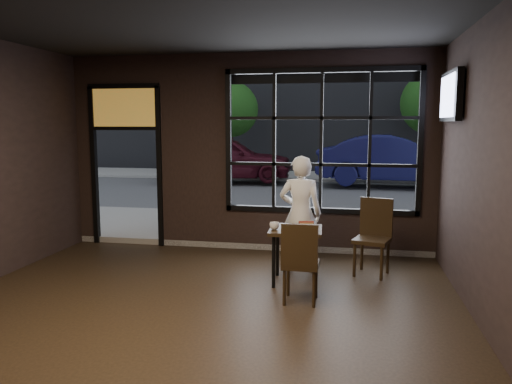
% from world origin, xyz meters
% --- Properties ---
extents(floor, '(6.00, 7.00, 0.02)m').
position_xyz_m(floor, '(0.00, 0.00, -0.01)').
color(floor, black).
rests_on(floor, ground).
extents(window_frame, '(3.06, 0.12, 2.28)m').
position_xyz_m(window_frame, '(1.20, 3.50, 1.80)').
color(window_frame, black).
rests_on(window_frame, ground).
extents(stained_transom, '(1.20, 0.06, 0.70)m').
position_xyz_m(stained_transom, '(-2.10, 3.50, 2.35)').
color(stained_transom, orange).
rests_on(stained_transom, ground).
extents(street_asphalt, '(60.00, 41.00, 0.04)m').
position_xyz_m(street_asphalt, '(0.00, 24.00, -0.02)').
color(street_asphalt, '#545456').
rests_on(street_asphalt, ground).
extents(building_across, '(28.00, 12.00, 15.00)m').
position_xyz_m(building_across, '(0.00, 23.00, 7.50)').
color(building_across, '#5B5956').
rests_on(building_across, ground).
extents(cafe_table, '(0.71, 0.71, 0.73)m').
position_xyz_m(cafe_table, '(0.98, 1.91, 0.36)').
color(cafe_table, black).
rests_on(cafe_table, floor).
extents(chair_near, '(0.42, 0.42, 0.96)m').
position_xyz_m(chair_near, '(1.12, 1.21, 0.48)').
color(chair_near, black).
rests_on(chair_near, floor).
extents(chair_window, '(0.57, 0.57, 1.05)m').
position_xyz_m(chair_window, '(1.98, 2.43, 0.53)').
color(chair_window, black).
rests_on(chair_window, floor).
extents(man, '(0.60, 0.40, 1.64)m').
position_xyz_m(man, '(0.99, 2.47, 0.82)').
color(man, white).
rests_on(man, floor).
extents(hotdog, '(0.21, 0.12, 0.06)m').
position_xyz_m(hotdog, '(1.10, 2.07, 0.76)').
color(hotdog, tan).
rests_on(hotdog, cafe_table).
extents(cup, '(0.15, 0.15, 0.10)m').
position_xyz_m(cup, '(0.72, 1.78, 0.77)').
color(cup, silver).
rests_on(cup, cafe_table).
extents(tv, '(0.13, 1.11, 0.65)m').
position_xyz_m(tv, '(2.93, 2.52, 2.43)').
color(tv, black).
rests_on(tv, wall_right).
extents(navy_car, '(4.98, 1.88, 1.62)m').
position_xyz_m(navy_car, '(3.04, 12.29, 0.91)').
color(navy_car, '#11123F').
rests_on(navy_car, street_asphalt).
extents(maroon_car, '(4.80, 2.55, 1.55)m').
position_xyz_m(maroon_car, '(-2.62, 12.46, 0.88)').
color(maroon_car, '#410E1A').
rests_on(maroon_car, street_asphalt).
extents(tree_left, '(2.19, 2.19, 3.73)m').
position_xyz_m(tree_left, '(-3.02, 14.87, 2.63)').
color(tree_left, '#332114').
rests_on(tree_left, street_asphalt).
extents(tree_right, '(2.35, 2.35, 4.01)m').
position_xyz_m(tree_right, '(4.62, 15.33, 2.82)').
color(tree_right, '#332114').
rests_on(tree_right, street_asphalt).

